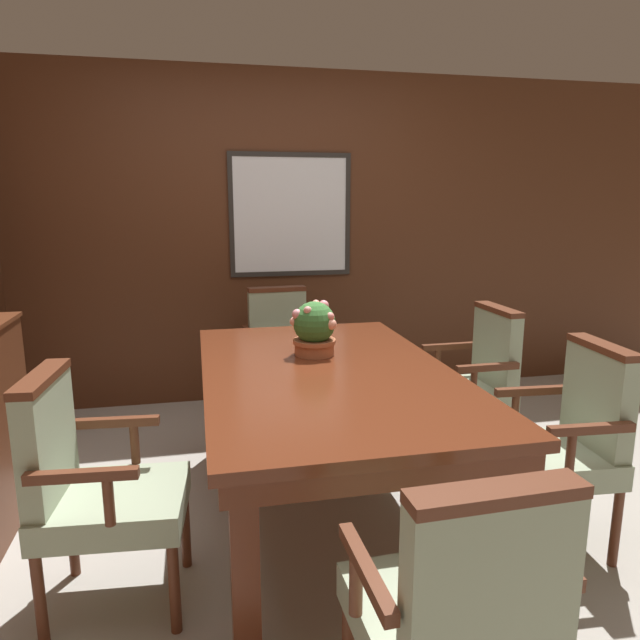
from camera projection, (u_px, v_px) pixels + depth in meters
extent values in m
plane|color=#A39E93|center=(326.00, 528.00, 2.69)|extent=(14.00, 14.00, 0.00)
cube|color=#4C2816|center=(269.00, 240.00, 4.30)|extent=(7.20, 0.06, 2.45)
cube|color=white|center=(291.00, 215.00, 4.26)|extent=(0.85, 0.01, 0.84)
cube|color=#282623|center=(290.00, 155.00, 4.16)|extent=(0.92, 0.02, 0.04)
cube|color=#282623|center=(291.00, 273.00, 4.34)|extent=(0.92, 0.02, 0.03)
cube|color=#282623|center=(231.00, 216.00, 4.16)|extent=(0.04, 0.02, 0.84)
cube|color=#282623|center=(348.00, 215.00, 4.34)|extent=(0.03, 0.02, 0.84)
cube|color=#562614|center=(245.00, 572.00, 1.82)|extent=(0.09, 0.09, 0.71)
cube|color=#562614|center=(507.00, 537.00, 2.01)|extent=(0.09, 0.09, 0.71)
cube|color=#562614|center=(221.00, 398.00, 3.42)|extent=(0.09, 0.09, 0.71)
cube|color=#562614|center=(368.00, 387.00, 3.61)|extent=(0.09, 0.09, 0.71)
cube|color=#562614|center=(327.00, 387.00, 2.65)|extent=(1.07, 1.82, 0.09)
cube|color=#562614|center=(327.00, 374.00, 2.64)|extent=(1.13, 1.88, 0.04)
cylinder|color=#562B19|center=(476.00, 490.00, 2.69)|extent=(0.04, 0.04, 0.35)
cylinder|color=#562B19|center=(514.00, 536.00, 2.32)|extent=(0.04, 0.04, 0.35)
cylinder|color=#562B19|center=(565.00, 484.00, 2.75)|extent=(0.04, 0.04, 0.35)
cylinder|color=#562B19|center=(616.00, 527.00, 2.38)|extent=(0.04, 0.04, 0.35)
cube|color=#93A384|center=(546.00, 460.00, 2.49)|extent=(0.54, 0.47, 0.11)
cube|color=#93A384|center=(598.00, 399.00, 2.46)|extent=(0.11, 0.41, 0.43)
cube|color=#562B19|center=(603.00, 347.00, 2.42)|extent=(0.12, 0.41, 0.03)
cylinder|color=#562B19|center=(515.00, 410.00, 2.67)|extent=(0.04, 0.04, 0.18)
cube|color=#562B19|center=(532.00, 391.00, 2.67)|extent=(0.36, 0.06, 0.04)
cylinder|color=#562B19|center=(571.00, 452.00, 2.23)|extent=(0.04, 0.04, 0.18)
cube|color=#562B19|center=(591.00, 429.00, 2.22)|extent=(0.36, 0.06, 0.04)
cylinder|color=#562B19|center=(409.00, 424.00, 3.48)|extent=(0.04, 0.04, 0.35)
cylinder|color=#562B19|center=(435.00, 450.00, 3.12)|extent=(0.04, 0.04, 0.35)
cylinder|color=#562B19|center=(477.00, 418.00, 3.58)|extent=(0.04, 0.04, 0.35)
cylinder|color=#562B19|center=(509.00, 443.00, 3.22)|extent=(0.04, 0.04, 0.35)
cube|color=#93A384|center=(459.00, 396.00, 3.30)|extent=(0.52, 0.45, 0.11)
cube|color=#93A384|center=(496.00, 349.00, 3.29)|extent=(0.09, 0.41, 0.43)
cube|color=#562B19|center=(499.00, 309.00, 3.25)|extent=(0.09, 0.41, 0.03)
cylinder|color=#562B19|center=(437.00, 361.00, 3.48)|extent=(0.04, 0.04, 0.18)
cube|color=#562B19|center=(450.00, 346.00, 3.48)|extent=(0.36, 0.04, 0.04)
cylinder|color=#562B19|center=(474.00, 385.00, 3.04)|extent=(0.04, 0.04, 0.18)
cube|color=#562B19|center=(488.00, 367.00, 3.04)|extent=(0.36, 0.04, 0.04)
cylinder|color=#562B19|center=(462.00, 628.00, 1.82)|extent=(0.04, 0.04, 0.35)
cube|color=#93A384|center=(442.00, 627.00, 1.51)|extent=(0.45, 0.52, 0.11)
cube|color=#93A384|center=(491.00, 590.00, 1.25)|extent=(0.41, 0.09, 0.43)
cube|color=#562B19|center=(497.00, 494.00, 1.21)|extent=(0.41, 0.10, 0.03)
cylinder|color=#562B19|center=(514.00, 557.00, 1.57)|extent=(0.04, 0.04, 0.18)
cube|color=#562B19|center=(533.00, 543.00, 1.48)|extent=(0.05, 0.36, 0.04)
cylinder|color=#562B19|center=(356.00, 583.00, 1.47)|extent=(0.04, 0.04, 0.18)
cube|color=#562B19|center=(366.00, 570.00, 1.38)|extent=(0.05, 0.36, 0.04)
cylinder|color=#562B19|center=(174.00, 588.00, 2.01)|extent=(0.04, 0.04, 0.35)
cylinder|color=#562B19|center=(185.00, 528.00, 2.38)|extent=(0.04, 0.04, 0.35)
cylinder|color=#562B19|center=(40.00, 599.00, 1.96)|extent=(0.04, 0.04, 0.35)
cylinder|color=#562B19|center=(72.00, 536.00, 2.32)|extent=(0.04, 0.04, 0.35)
cube|color=#93A384|center=(115.00, 505.00, 2.12)|extent=(0.55, 0.48, 0.11)
cube|color=#93A384|center=(47.00, 440.00, 2.04)|extent=(0.11, 0.41, 0.43)
cube|color=#562B19|center=(41.00, 378.00, 1.99)|extent=(0.12, 0.41, 0.03)
cylinder|color=#562B19|center=(109.00, 500.00, 1.87)|extent=(0.04, 0.04, 0.18)
cube|color=#562B19|center=(82.00, 476.00, 1.85)|extent=(0.36, 0.07, 0.04)
cylinder|color=#562B19|center=(135.00, 442.00, 2.32)|extent=(0.04, 0.04, 0.18)
cube|color=#562B19|center=(113.00, 422.00, 2.29)|extent=(0.36, 0.07, 0.04)
cylinder|color=#562B19|center=(262.00, 413.00, 3.67)|extent=(0.04, 0.04, 0.35)
cylinder|color=#562B19|center=(319.00, 407.00, 3.77)|extent=(0.04, 0.04, 0.35)
cylinder|color=#562B19|center=(252.00, 390.00, 4.10)|extent=(0.04, 0.04, 0.35)
cylinder|color=#562B19|center=(303.00, 386.00, 4.20)|extent=(0.04, 0.04, 0.35)
cube|color=#93A384|center=(284.00, 366.00, 3.89)|extent=(0.46, 0.53, 0.11)
cube|color=#93A384|center=(277.00, 321.00, 4.03)|extent=(0.41, 0.10, 0.43)
cube|color=#562B19|center=(277.00, 289.00, 3.99)|extent=(0.41, 0.11, 0.03)
cylinder|color=#562B19|center=(251.00, 349.00, 3.76)|extent=(0.04, 0.04, 0.18)
cube|color=#562B19|center=(249.00, 333.00, 3.82)|extent=(0.05, 0.36, 0.04)
cylinder|color=#562B19|center=(317.00, 345.00, 3.88)|extent=(0.04, 0.04, 0.18)
cube|color=#562B19|center=(315.00, 330.00, 3.93)|extent=(0.05, 0.36, 0.04)
cylinder|color=#B2603D|center=(314.00, 347.00, 2.87)|extent=(0.20, 0.20, 0.08)
cylinder|color=#B2603D|center=(314.00, 341.00, 2.86)|extent=(0.22, 0.22, 0.02)
sphere|color=#387033|center=(314.00, 323.00, 2.84)|extent=(0.21, 0.21, 0.21)
sphere|color=pink|center=(306.00, 310.00, 2.91)|extent=(0.06, 0.06, 0.06)
sphere|color=#F0A18C|center=(294.00, 322.00, 2.83)|extent=(0.04, 0.04, 0.04)
sphere|color=#F39A84|center=(316.00, 304.00, 2.88)|extent=(0.04, 0.04, 0.04)
sphere|color=#F28D83|center=(330.00, 317.00, 2.79)|extent=(0.04, 0.04, 0.04)
sphere|color=pink|center=(297.00, 314.00, 2.80)|extent=(0.05, 0.05, 0.05)
sphere|color=#FCA386|center=(331.00, 324.00, 2.79)|extent=(0.05, 0.05, 0.05)
sphere|color=pink|center=(308.00, 310.00, 2.77)|extent=(0.04, 0.04, 0.04)
sphere|color=pink|center=(324.00, 305.00, 2.87)|extent=(0.05, 0.05, 0.05)
sphere|color=#4C422D|center=(19.00, 444.00, 2.71)|extent=(0.03, 0.03, 0.03)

